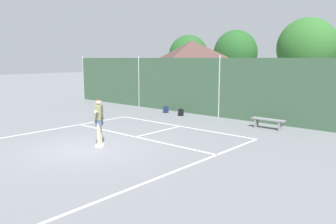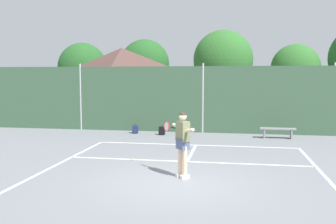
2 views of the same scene
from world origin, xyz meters
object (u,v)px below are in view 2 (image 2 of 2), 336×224
Objects in this scene: backpack_black at (162,131)px; courtside_bench at (278,131)px; backpack_navy at (135,129)px; tennis_player at (182,139)px; tennis_ball at (132,159)px.

courtside_bench is (5.44, -0.12, 0.17)m from backpack_black.
backpack_navy is 6.85m from courtside_bench.
tennis_player reaches higher than courtside_bench.
courtside_bench is at bearing -1.28° from backpack_black.
courtside_bench is (6.84, -0.37, 0.17)m from backpack_navy.
backpack_black is (-0.03, 5.56, 0.16)m from tennis_ball.
tennis_player is 8.08m from courtside_bench.
tennis_ball is 0.04× the size of courtside_bench.
backpack_navy reaches higher than tennis_ball.
tennis_ball is 5.99m from backpack_navy.
courtside_bench reaches higher than backpack_navy.
tennis_ball is at bearing -76.13° from backpack_navy.
tennis_player reaches higher than tennis_ball.
backpack_navy is (-1.44, 5.82, 0.16)m from tennis_ball.
tennis_player is 28.10× the size of tennis_ball.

